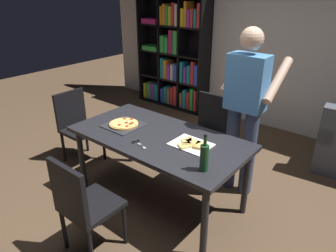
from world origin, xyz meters
name	(u,v)px	position (x,y,z in m)	size (l,w,h in m)	color
ground_plane	(159,198)	(0.00, 0.00, 0.00)	(12.00, 12.00, 0.00)	brown
back_wall	(272,36)	(0.00, 2.60, 1.40)	(6.40, 0.10, 2.80)	silver
dining_table	(158,142)	(0.00, 0.00, 0.68)	(1.75, 0.89, 0.75)	#232328
chair_near_camera	(82,203)	(0.00, -0.93, 0.51)	(0.42, 0.42, 0.90)	black
chair_far_side	(208,127)	(0.00, 0.93, 0.51)	(0.42, 0.42, 0.90)	black
chair_left_end	(77,123)	(-1.36, 0.00, 0.51)	(0.42, 0.42, 0.90)	black
bookshelf	(175,57)	(-1.65, 2.37, 0.92)	(1.40, 0.35, 1.95)	black
person_serving_pizza	(245,104)	(0.55, 0.71, 1.00)	(0.55, 0.54, 1.75)	#38476B
pepperoni_pizza_on_tray	(124,124)	(-0.43, -0.05, 0.77)	(0.36, 0.36, 0.04)	#2D2D33
pizza_slices_on_towel	(191,144)	(0.36, 0.04, 0.76)	(0.36, 0.29, 0.03)	white
wine_bottle	(204,157)	(0.68, -0.24, 0.87)	(0.07, 0.07, 0.32)	#194723
kitchen_scissors	(138,143)	(-0.04, -0.25, 0.76)	(0.20, 0.11, 0.01)	silver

